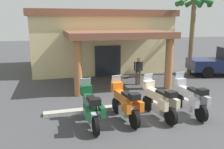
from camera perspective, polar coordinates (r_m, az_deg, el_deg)
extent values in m
plane|color=#424244|center=(10.08, 9.53, -9.14)|extent=(80.00, 80.00, 0.00)
cube|color=beige|center=(19.23, -3.38, 7.75)|extent=(10.18, 6.57, 4.06)
cube|color=#1E2328|center=(16.20, -1.00, 3.30)|extent=(1.80, 0.13, 2.10)
cube|color=brown|center=(13.94, 1.11, 9.79)|extent=(5.93, 4.47, 0.35)
cylinder|color=#9E663D|center=(11.90, -8.29, 1.42)|extent=(0.42, 0.42, 2.82)
cylinder|color=#9E663D|center=(13.43, 13.65, 2.50)|extent=(0.42, 0.42, 2.82)
cube|color=brown|center=(19.16, -3.47, 14.47)|extent=(10.58, 6.98, 0.44)
cylinder|color=black|center=(9.41, -6.20, -8.49)|extent=(0.16, 0.66, 0.66)
cylinder|color=black|center=(8.02, -3.99, -12.39)|extent=(0.16, 0.66, 0.66)
cube|color=silver|center=(8.67, -5.16, -10.11)|extent=(0.33, 0.57, 0.32)
cube|color=#19512D|center=(8.62, -5.44, -6.61)|extent=(0.33, 1.16, 0.34)
cube|color=black|center=(8.22, -4.97, -5.95)|extent=(0.29, 0.61, 0.10)
cube|color=#19512D|center=(9.12, -6.30, -3.74)|extent=(0.45, 0.25, 0.36)
cube|color=#B2BCC6|center=(9.12, -6.44, -1.91)|extent=(0.40, 0.13, 0.36)
cube|color=#19512D|center=(7.93, -6.15, -9.34)|extent=(0.19, 0.44, 0.36)
cube|color=#19512D|center=(8.03, -2.47, -8.96)|extent=(0.19, 0.44, 0.36)
cube|color=black|center=(7.74, -4.18, -6.61)|extent=(0.37, 0.33, 0.22)
cylinder|color=black|center=(9.80, 1.13, -7.52)|extent=(0.22, 0.67, 0.66)
cylinder|color=black|center=(8.52, 5.50, -10.83)|extent=(0.22, 0.67, 0.66)
cube|color=silver|center=(9.12, 3.22, -8.88)|extent=(0.39, 0.60, 0.32)
cube|color=orange|center=(9.07, 2.84, -5.57)|extent=(0.44, 1.18, 0.34)
cube|color=black|center=(8.70, 3.87, -4.86)|extent=(0.35, 0.63, 0.10)
cube|color=orange|center=(9.53, 1.20, -2.93)|extent=(0.47, 0.29, 0.36)
cube|color=#B2BCC6|center=(9.53, 1.01, -1.19)|extent=(0.41, 0.17, 0.36)
cube|color=orange|center=(8.37, 3.49, -8.06)|extent=(0.23, 0.46, 0.36)
cube|color=orange|center=(8.60, 6.62, -7.54)|extent=(0.23, 0.46, 0.36)
cube|color=black|center=(8.26, 5.46, -5.36)|extent=(0.40, 0.36, 0.22)
cylinder|color=black|center=(10.16, 8.69, -6.92)|extent=(0.23, 0.67, 0.66)
cylinder|color=black|center=(8.99, 14.09, -9.87)|extent=(0.23, 0.67, 0.66)
cube|color=silver|center=(9.53, 11.31, -8.14)|extent=(0.40, 0.60, 0.32)
cube|color=beige|center=(9.48, 10.93, -4.97)|extent=(0.46, 1.18, 0.34)
cube|color=black|center=(9.14, 12.23, -4.25)|extent=(0.36, 0.63, 0.10)
cube|color=beige|center=(9.90, 8.92, -2.49)|extent=(0.47, 0.30, 0.36)
cube|color=#B2BCC6|center=(9.89, 8.72, -0.81)|extent=(0.41, 0.17, 0.36)
cube|color=beige|center=(8.80, 12.29, -7.28)|extent=(0.24, 0.46, 0.36)
cube|color=beige|center=(9.10, 14.95, -6.74)|extent=(0.24, 0.46, 0.36)
cube|color=black|center=(8.74, 14.19, -4.67)|extent=(0.40, 0.37, 0.22)
cylinder|color=black|center=(10.80, 15.94, -6.08)|extent=(0.15, 0.66, 0.66)
cylinder|color=black|center=(9.62, 20.89, -8.82)|extent=(0.15, 0.66, 0.66)
cube|color=silver|center=(10.16, 18.36, -7.21)|extent=(0.33, 0.56, 0.32)
cube|color=#B2B2B7|center=(10.12, 18.08, -4.23)|extent=(0.31, 1.15, 0.34)
cube|color=black|center=(9.79, 19.32, -3.55)|extent=(0.29, 0.60, 0.10)
cube|color=#B2B2B7|center=(10.55, 16.27, -1.89)|extent=(0.44, 0.24, 0.36)
cube|color=#B2BCC6|center=(10.55, 16.13, -0.32)|extent=(0.40, 0.12, 0.36)
cube|color=#B2B2B7|center=(9.43, 19.28, -6.33)|extent=(0.18, 0.44, 0.36)
cube|color=#B2B2B7|center=(9.74, 21.79, -5.94)|extent=(0.18, 0.44, 0.36)
cube|color=black|center=(9.39, 21.12, -3.94)|extent=(0.36, 0.32, 0.22)
cylinder|color=brown|center=(14.19, 6.71, -0.84)|extent=(0.14, 0.14, 0.80)
cylinder|color=brown|center=(14.20, 5.98, -0.82)|extent=(0.14, 0.14, 0.80)
cylinder|color=#262626|center=(14.05, 6.41, 1.88)|extent=(0.32, 0.32, 0.57)
cylinder|color=#262626|center=(14.04, 7.31, 1.97)|extent=(0.09, 0.09, 0.54)
cylinder|color=#262626|center=(14.06, 5.52, 2.02)|extent=(0.09, 0.09, 0.54)
sphere|color=tan|center=(13.98, 6.46, 3.58)|extent=(0.22, 0.22, 0.22)
cylinder|color=black|center=(18.43, 20.08, 1.63)|extent=(0.84, 0.44, 0.80)
cylinder|color=black|center=(16.90, 22.19, 0.50)|extent=(0.84, 0.44, 0.80)
cylinder|color=brown|center=(17.52, 18.76, 8.11)|extent=(0.32, 0.32, 4.98)
cone|color=#236028|center=(18.35, 19.86, 16.74)|extent=(1.43, 1.40, 1.08)
cone|color=#236028|center=(18.08, 17.32, 16.79)|extent=(1.72, 0.78, 0.90)
cone|color=#236028|center=(17.52, 16.59, 16.97)|extent=(1.21, 1.62, 0.88)
cube|color=#ADA89E|center=(10.59, 4.39, -7.53)|extent=(7.46, 0.36, 0.12)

